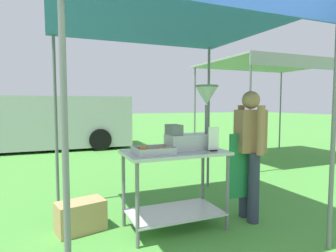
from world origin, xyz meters
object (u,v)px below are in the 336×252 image
object	(u,v)px
donut_cart	(175,174)
van_silver	(42,122)
vendor	(249,148)
neighbour_tent	(271,66)
stall_canopy	(171,24)
donut_fryer	(195,124)
menu_sign	(214,141)
supply_crate	(81,216)
donut_tray	(153,151)

from	to	relation	value
donut_cart	van_silver	size ratio (longest dim) A/B	0.21
vendor	neighbour_tent	distance (m)	4.64
vendor	van_silver	world-z (taller)	van_silver
stall_canopy	van_silver	size ratio (longest dim) A/B	0.49
donut_fryer	menu_sign	world-z (taller)	donut_fryer
stall_canopy	neighbour_tent	bearing A→B (deg)	35.18
vendor	donut_cart	bearing A→B (deg)	172.99
donut_fryer	neighbour_tent	distance (m)	4.93
donut_cart	menu_sign	bearing A→B (deg)	-23.70
menu_sign	donut_cart	bearing A→B (deg)	156.30
vendor	supply_crate	bearing A→B (deg)	166.86
donut_cart	vendor	distance (m)	1.00
donut_cart	vendor	xyz separation A→B (m)	(0.96, -0.12, 0.26)
stall_canopy	donut_fryer	xyz separation A→B (m)	(0.28, -0.05, -1.15)
donut_tray	vendor	size ratio (longest dim) A/B	0.26
donut_cart	supply_crate	distance (m)	1.17
donut_fryer	menu_sign	xyz separation A→B (m)	(0.12, -0.23, -0.18)
supply_crate	vendor	bearing A→B (deg)	-13.14
van_silver	neighbour_tent	world-z (taller)	neighbour_tent
supply_crate	stall_canopy	bearing A→B (deg)	-13.57
donut_tray	neighbour_tent	size ratio (longest dim) A/B	0.13
vendor	supply_crate	xyz separation A→B (m)	(-1.98, 0.46, -0.73)
stall_canopy	vendor	world-z (taller)	stall_canopy
donut_fryer	neighbour_tent	bearing A→B (deg)	37.62
stall_canopy	donut_tray	distance (m)	1.46
stall_canopy	vendor	xyz separation A→B (m)	(0.96, -0.22, -1.46)
vendor	van_silver	size ratio (longest dim) A/B	0.29
vendor	van_silver	distance (m)	7.55
donut_tray	vendor	bearing A→B (deg)	-3.31
donut_cart	van_silver	bearing A→B (deg)	102.16
donut_fryer	van_silver	bearing A→B (deg)	104.43
neighbour_tent	donut_fryer	bearing A→B (deg)	-142.38
donut_tray	neighbour_tent	distance (m)	5.50
neighbour_tent	supply_crate	bearing A→B (deg)	-152.75
supply_crate	neighbour_tent	world-z (taller)	neighbour_tent
stall_canopy	donut_fryer	world-z (taller)	stall_canopy
stall_canopy	menu_sign	bearing A→B (deg)	-34.23
donut_fryer	stall_canopy	bearing A→B (deg)	169.80
donut_fryer	van_silver	size ratio (longest dim) A/B	0.14
donut_tray	neighbour_tent	bearing A→B (deg)	34.71
donut_tray	donut_fryer	world-z (taller)	donut_fryer
menu_sign	supply_crate	size ratio (longest dim) A/B	0.48
donut_fryer	vendor	bearing A→B (deg)	-13.69
donut_tray	supply_crate	distance (m)	1.13
supply_crate	van_silver	distance (m)	6.73
menu_sign	supply_crate	bearing A→B (deg)	159.88
supply_crate	neighbour_tent	xyz separation A→B (m)	(5.09, 2.62, 2.26)
van_silver	donut_cart	bearing A→B (deg)	-77.84
donut_fryer	supply_crate	world-z (taller)	donut_fryer
vendor	supply_crate	size ratio (longest dim) A/B	2.77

